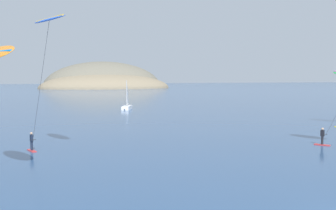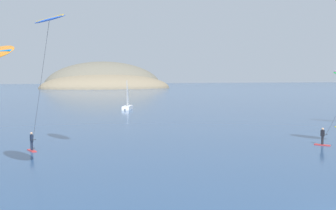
# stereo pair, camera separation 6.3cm
# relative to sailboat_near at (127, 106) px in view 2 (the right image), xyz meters

# --- Properties ---
(headland_island) EXTENTS (64.19, 44.62, 26.81)m
(headland_island) POSITION_rel_sailboat_near_xyz_m (10.62, 132.46, -0.64)
(headland_island) COLOR #6B6656
(headland_island) RESTS_ON ground
(sailboat_near) EXTENTS (2.91, 5.89, 5.70)m
(sailboat_near) POSITION_rel_sailboat_near_xyz_m (0.00, 0.00, 0.00)
(sailboat_near) COLOR white
(sailboat_near) RESTS_ON ground
(kitesurfer_blue) EXTENTS (3.90, 7.68, 11.54)m
(kitesurfer_blue) POSITION_rel_sailboat_near_xyz_m (-14.05, -45.82, 9.72)
(kitesurfer_blue) COLOR red
(kitesurfer_blue) RESTS_ON ground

